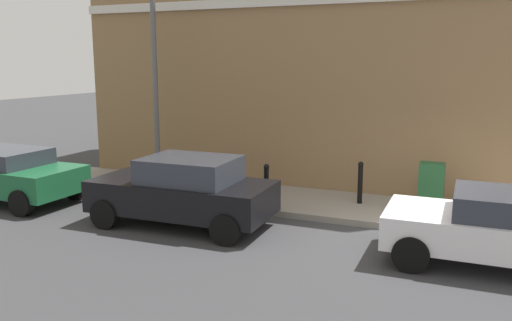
% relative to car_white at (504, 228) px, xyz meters
% --- Properties ---
extents(ground, '(80.00, 80.00, 0.00)m').
position_rel_car_white_xyz_m(ground, '(0.52, 1.67, -0.71)').
color(ground, '#38383A').
extents(sidewalk, '(2.46, 30.00, 0.15)m').
position_rel_car_white_xyz_m(sidewalk, '(2.49, 7.67, -0.64)').
color(sidewalk, gray).
rests_on(sidewalk, ground).
extents(corner_building, '(6.44, 12.16, 8.65)m').
position_rel_car_white_xyz_m(corner_building, '(6.89, 5.76, 3.61)').
color(corner_building, olive).
rests_on(corner_building, ground).
extents(car_white, '(1.93, 3.99, 1.35)m').
position_rel_car_white_xyz_m(car_white, '(0.00, 0.00, 0.00)').
color(car_white, silver).
rests_on(car_white, ground).
extents(car_black, '(1.95, 4.02, 1.53)m').
position_rel_car_white_xyz_m(car_black, '(-0.11, 6.36, 0.08)').
color(car_black, black).
rests_on(car_black, ground).
extents(car_green, '(2.00, 4.37, 1.36)m').
position_rel_car_white_xyz_m(car_green, '(-0.12, 11.80, 0.01)').
color(car_green, '#195933').
rests_on(car_green, ground).
extents(utility_cabinet, '(0.46, 0.61, 1.15)m').
position_rel_car_white_xyz_m(utility_cabinet, '(2.60, 1.45, -0.03)').
color(utility_cabinet, '#1E4C28').
rests_on(utility_cabinet, sidewalk).
extents(bollard_near_cabinet, '(0.14, 0.14, 1.04)m').
position_rel_car_white_xyz_m(bollard_near_cabinet, '(2.70, 3.10, -0.01)').
color(bollard_near_cabinet, black).
rests_on(bollard_near_cabinet, sidewalk).
extents(bollard_far_kerb, '(0.14, 0.14, 1.04)m').
position_rel_car_white_xyz_m(bollard_far_kerb, '(1.52, 5.08, -0.01)').
color(bollard_far_kerb, black).
rests_on(bollard_far_kerb, sidewalk).
extents(lamppost, '(0.20, 0.44, 5.72)m').
position_rel_car_white_xyz_m(lamppost, '(2.50, 8.76, 2.59)').
color(lamppost, '#59595B').
rests_on(lamppost, sidewalk).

